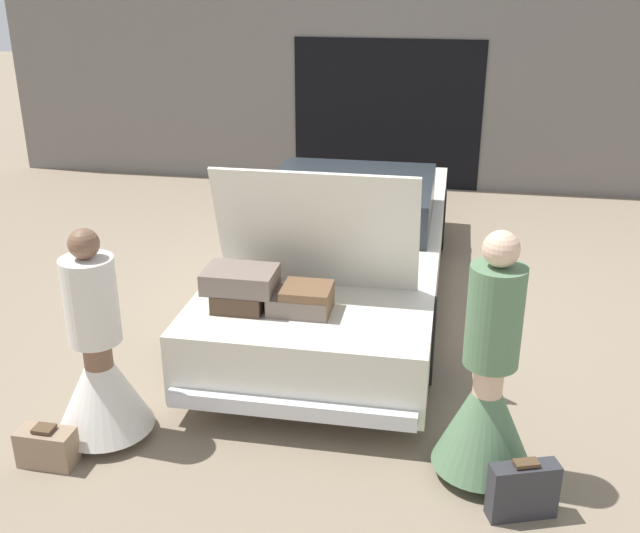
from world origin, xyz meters
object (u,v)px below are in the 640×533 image
(car, at_px, (345,246))
(person_left, at_px, (99,367))
(person_right, at_px, (487,394))
(suitcase_beside_right_person, at_px, (523,490))
(suitcase_beside_left_person, at_px, (47,447))

(car, relative_size, person_left, 3.25)
(person_right, bearing_deg, person_left, 101.86)
(car, height_order, person_right, car)
(car, distance_m, suitcase_beside_right_person, 3.51)
(car, bearing_deg, suitcase_beside_left_person, -116.69)
(car, relative_size, suitcase_beside_right_person, 11.56)
(car, bearing_deg, suitcase_beside_right_person, -62.79)
(person_left, bearing_deg, suitcase_beside_left_person, -31.69)
(person_right, bearing_deg, car, 37.40)
(suitcase_beside_left_person, height_order, suitcase_beside_right_person, suitcase_beside_right_person)
(person_left, height_order, suitcase_beside_left_person, person_left)
(suitcase_beside_left_person, bearing_deg, suitcase_beside_right_person, 1.00)
(person_right, height_order, suitcase_beside_left_person, person_right)
(person_left, xyz_separation_m, suitcase_beside_left_person, (-0.25, -0.40, -0.43))
(person_left, xyz_separation_m, suitcase_beside_right_person, (2.94, -0.34, -0.38))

